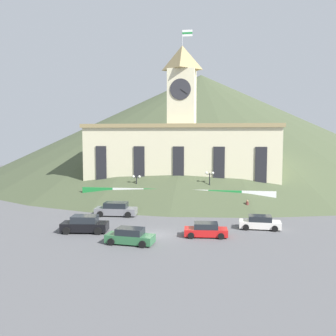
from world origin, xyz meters
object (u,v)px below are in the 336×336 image
at_px(car_red_sedan, 206,230).
at_px(car_green_wagon, 130,237).
at_px(street_lamp_left, 210,181).
at_px(car_gray_pickup, 116,209).
at_px(car_black_suv, 85,225).
at_px(car_white_taxi, 260,223).
at_px(street_lamp_center, 136,183).
at_px(pedestrian, 247,206).

bearing_deg(car_red_sedan, car_green_wagon, 23.21).
distance_m(street_lamp_left, car_gray_pickup, 14.26).
relative_size(car_black_suv, car_gray_pickup, 0.95).
distance_m(car_white_taxi, car_green_wagon, 14.99).
relative_size(street_lamp_center, pedestrian, 2.41).
bearing_deg(street_lamp_center, car_green_wagon, -78.05).
relative_size(car_white_taxi, car_black_suv, 0.89).
height_order(street_lamp_left, car_white_taxi, street_lamp_left).
xyz_separation_m(car_green_wagon, car_gray_pickup, (-5.01, 11.95, 0.09)).
height_order(street_lamp_center, car_green_wagon, street_lamp_center).
bearing_deg(car_black_suv, car_red_sedan, -5.41).
height_order(street_lamp_left, pedestrian, street_lamp_left).
distance_m(car_red_sedan, pedestrian, 13.04).
bearing_deg(car_gray_pickup, car_green_wagon, -69.89).
height_order(street_lamp_left, car_gray_pickup, street_lamp_left).
relative_size(car_red_sedan, car_black_suv, 0.89).
distance_m(car_white_taxi, car_black_suv, 19.20).
xyz_separation_m(car_white_taxi, car_gray_pickup, (-17.80, 4.13, 0.12)).
distance_m(car_green_wagon, pedestrian, 19.77).
relative_size(street_lamp_left, pedestrian, 2.80).
bearing_deg(car_gray_pickup, car_red_sedan, -37.02).
bearing_deg(pedestrian, car_gray_pickup, 108.30).
height_order(car_white_taxi, car_black_suv, car_black_suv).
distance_m(car_gray_pickup, pedestrian, 17.27).
bearing_deg(car_gray_pickup, street_lamp_center, 80.96).
bearing_deg(pedestrian, car_white_taxi, -167.82).
relative_size(car_gray_pickup, pedestrian, 2.93).
xyz_separation_m(street_lamp_center, car_black_suv, (-1.76, -16.15, -2.44)).
relative_size(car_white_taxi, pedestrian, 2.48).
distance_m(street_lamp_center, car_green_wagon, 20.23).
relative_size(car_red_sedan, car_gray_pickup, 0.84).
xyz_separation_m(street_lamp_left, car_gray_pickup, (-11.66, -7.68, -2.92)).
distance_m(street_lamp_center, pedestrian, 16.56).
bearing_deg(car_gray_pickup, car_white_taxi, -15.72).
bearing_deg(street_lamp_center, car_red_sedan, -54.91).
relative_size(car_red_sedan, car_green_wagon, 0.95).
relative_size(street_lamp_center, car_white_taxi, 0.97).
bearing_deg(street_lamp_left, pedestrian, -36.22).
bearing_deg(street_lamp_center, pedestrian, -13.32).
xyz_separation_m(street_lamp_center, car_red_sedan, (11.18, -15.91, -2.60)).
bearing_deg(car_white_taxi, pedestrian, 98.77).
bearing_deg(car_black_suv, street_lamp_left, 45.64).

